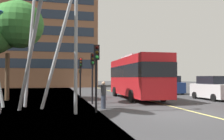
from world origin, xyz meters
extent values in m
cube|color=#38383A|center=(0.00, 0.00, -0.05)|extent=(120.00, 240.00, 0.10)
cube|color=#E0D666|center=(1.59, 0.00, 0.00)|extent=(0.16, 144.00, 0.01)
cube|color=red|center=(1.18, 8.67, 1.98)|extent=(2.81, 10.30, 3.27)
cube|color=black|center=(1.18, 8.67, 2.44)|extent=(2.84, 10.40, 1.05)
cube|color=yellow|center=(1.31, 13.73, 3.32)|extent=(1.41, 0.14, 0.36)
cube|color=#B2B2B7|center=(1.18, 8.67, 3.74)|extent=(2.01, 3.63, 0.24)
cylinder|color=black|center=(2.54, 11.81, 0.48)|extent=(0.30, 0.97, 0.96)
cylinder|color=black|center=(-0.02, 11.88, 0.48)|extent=(0.30, 0.97, 0.96)
cylinder|color=black|center=(2.39, 5.83, 0.48)|extent=(0.30, 0.97, 0.96)
cylinder|color=black|center=(-0.17, 5.89, 0.48)|extent=(0.30, 0.97, 0.96)
cylinder|color=#9EA0A5|center=(-5.51, 3.46, 4.37)|extent=(2.40, 0.36, 8.78)
cylinder|color=#9EA0A5|center=(-7.49, 5.39, 4.43)|extent=(0.72, 1.53, 8.88)
cylinder|color=#9EA0A5|center=(-7.17, 2.14, 3.09)|extent=(1.60, 2.35, 6.25)
cylinder|color=black|center=(-3.68, 1.28, 1.82)|extent=(0.12, 0.12, 3.63)
cube|color=black|center=(-3.68, 1.14, 3.23)|extent=(0.28, 0.24, 0.80)
sphere|color=#390706|center=(-3.68, 1.01, 3.49)|extent=(0.18, 0.18, 0.18)
sphere|color=#3A2707|center=(-3.68, 1.01, 3.23)|extent=(0.18, 0.18, 0.18)
sphere|color=green|center=(-3.68, 1.01, 2.97)|extent=(0.18, 0.18, 0.18)
cylinder|color=black|center=(-3.26, 5.48, 1.80)|extent=(0.12, 0.12, 3.61)
cube|color=black|center=(-3.26, 5.34, 3.21)|extent=(0.28, 0.24, 0.80)
sphere|color=#390706|center=(-3.26, 5.21, 3.47)|extent=(0.18, 0.18, 0.18)
sphere|color=#3A2707|center=(-3.26, 5.21, 3.21)|extent=(0.18, 0.18, 0.18)
sphere|color=green|center=(-3.26, 5.21, 2.95)|extent=(0.18, 0.18, 0.18)
cylinder|color=black|center=(-3.61, 10.64, 1.85)|extent=(0.12, 0.12, 3.70)
cube|color=black|center=(-3.61, 10.50, 3.30)|extent=(0.28, 0.24, 0.80)
sphere|color=red|center=(-3.61, 10.37, 3.56)|extent=(0.18, 0.18, 0.18)
sphere|color=#3A2707|center=(-3.61, 10.37, 3.30)|extent=(0.18, 0.18, 0.18)
sphere|color=black|center=(-3.61, 10.37, 3.04)|extent=(0.18, 0.18, 0.18)
cylinder|color=black|center=(-3.18, 15.53, 1.62)|extent=(0.12, 0.12, 3.24)
cube|color=black|center=(-3.18, 15.39, 2.84)|extent=(0.28, 0.24, 0.80)
sphere|color=#390706|center=(-3.18, 15.26, 3.10)|extent=(0.18, 0.18, 0.18)
sphere|color=orange|center=(-3.18, 15.26, 2.84)|extent=(0.18, 0.18, 0.18)
sphere|color=black|center=(-3.18, 15.26, 2.58)|extent=(0.18, 0.18, 0.18)
cube|color=silver|center=(7.32, 6.39, 0.76)|extent=(1.90, 4.25, 1.16)
cube|color=black|center=(7.32, 6.39, 1.68)|extent=(1.74, 2.34, 0.68)
cylinder|color=black|center=(8.27, 7.70, 0.30)|extent=(0.20, 0.60, 0.60)
cylinder|color=black|center=(6.37, 7.70, 0.30)|extent=(0.20, 0.60, 0.60)
cylinder|color=black|center=(6.37, 5.07, 0.30)|extent=(0.20, 0.60, 0.60)
cube|color=navy|center=(7.09, 13.86, 0.76)|extent=(1.74, 4.10, 1.16)
cube|color=black|center=(7.09, 13.86, 1.71)|extent=(1.60, 2.26, 0.74)
cylinder|color=black|center=(7.96, 15.13, 0.30)|extent=(0.20, 0.60, 0.60)
cylinder|color=black|center=(6.22, 15.13, 0.30)|extent=(0.20, 0.60, 0.60)
cylinder|color=black|center=(7.96, 12.59, 0.30)|extent=(0.20, 0.60, 0.60)
cylinder|color=black|center=(6.22, 12.59, 0.30)|extent=(0.20, 0.60, 0.60)
cylinder|color=gray|center=(-4.79, 1.04, 4.00)|extent=(0.18, 0.18, 8.00)
cylinder|color=brown|center=(-9.76, 9.74, 1.95)|extent=(0.35, 0.35, 3.90)
sphere|color=#387A33|center=(-9.49, 10.49, 6.47)|extent=(3.95, 3.95, 3.95)
sphere|color=#387A33|center=(-10.20, 10.42, 5.71)|extent=(2.84, 2.84, 2.84)
sphere|color=#387A33|center=(-8.74, 8.94, 6.20)|extent=(3.87, 3.87, 3.87)
cylinder|color=#2D3342|center=(-2.98, 2.78, 0.41)|extent=(0.29, 0.29, 0.83)
cylinder|color=#333338|center=(-2.98, 2.78, 1.13)|extent=(0.34, 0.34, 0.60)
sphere|color=tan|center=(-2.98, 2.78, 1.54)|extent=(0.22, 0.22, 0.22)
cube|color=brown|center=(-11.63, 41.09, 10.85)|extent=(27.32, 14.45, 21.71)
cube|color=#1E2838|center=(-11.63, 33.84, 4.50)|extent=(25.68, 0.08, 1.74)
cube|color=#1E2838|center=(-11.63, 33.84, 7.60)|extent=(25.68, 0.08, 1.74)
cube|color=#1E2838|center=(-11.63, 33.84, 10.70)|extent=(25.68, 0.08, 1.74)
cube|color=#1E2838|center=(-11.63, 33.84, 13.80)|extent=(25.68, 0.08, 1.74)
camera|label=1|loc=(-5.74, -11.26, 1.88)|focal=37.74mm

